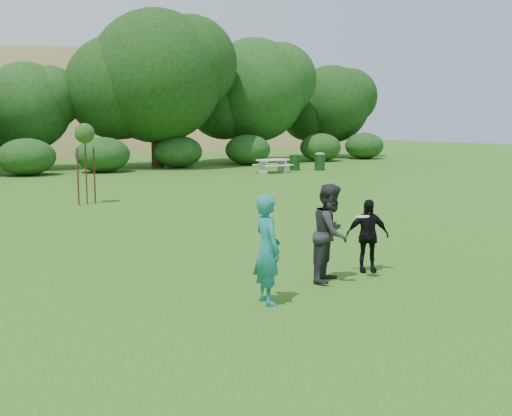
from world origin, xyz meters
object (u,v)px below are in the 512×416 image
at_px(player_teal, 267,249).
at_px(player_black, 367,236).
at_px(player_grey, 331,233).
at_px(trash_can_lidded, 320,161).
at_px(trash_can_near, 295,163).
at_px(sapling, 85,136).
at_px(picnic_table, 273,163).

distance_m(player_teal, player_black, 2.99).
height_order(player_grey, trash_can_lidded, player_grey).
height_order(player_teal, trash_can_lidded, player_teal).
height_order(player_teal, trash_can_near, player_teal).
xyz_separation_m(player_teal, trash_can_near, (17.34, 21.20, -0.45)).
height_order(sapling, picnic_table, sapling).
height_order(player_black, trash_can_lidded, player_black).
bearing_deg(trash_can_near, sapling, -153.73).
height_order(player_black, sapling, sapling).
distance_m(player_teal, trash_can_lidded, 27.50).
bearing_deg(picnic_table, trash_can_near, 17.58).
height_order(trash_can_near, sapling, sapling).
distance_m(player_teal, picnic_table, 25.60).
height_order(player_teal, player_grey, player_grey).
xyz_separation_m(player_black, sapling, (-0.94, 12.96, 1.70)).
xyz_separation_m(sapling, picnic_table, (13.30, 6.93, -1.90)).
relative_size(sapling, trash_can_lidded, 2.71).
xyz_separation_m(player_teal, player_grey, (1.82, 0.50, 0.01)).
relative_size(player_teal, player_grey, 0.98).
bearing_deg(trash_can_near, picnic_table, -162.42).
bearing_deg(sapling, player_black, -85.87).
xyz_separation_m(trash_can_near, sapling, (-15.36, -7.58, 1.97)).
bearing_deg(player_black, player_teal, -134.57).
relative_size(trash_can_near, picnic_table, 0.50).
xyz_separation_m(player_grey, sapling, (0.16, 13.11, 1.51)).
distance_m(trash_can_near, sapling, 17.24).
bearing_deg(picnic_table, player_grey, -123.88).
bearing_deg(player_grey, player_black, -23.35).
height_order(player_teal, sapling, sapling).
relative_size(player_grey, sapling, 0.64).
distance_m(sapling, trash_can_lidded, 17.96).
distance_m(player_black, picnic_table, 23.42).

